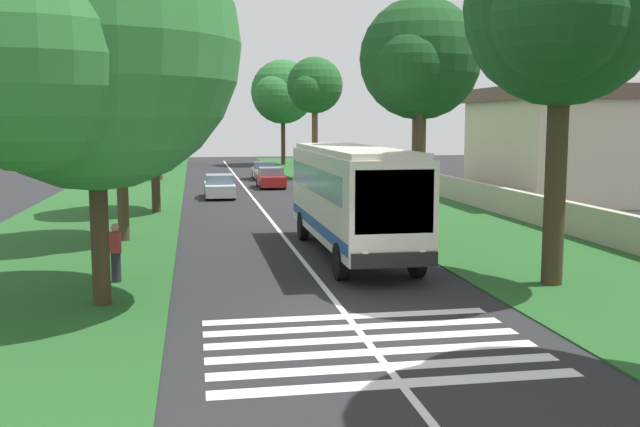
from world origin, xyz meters
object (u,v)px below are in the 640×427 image
(roadside_tree_left_0, at_px, (155,79))
(roadside_tree_right_0, at_px, (555,15))
(roadside_tree_left_3, at_px, (150,97))
(roadside_tree_left_1, at_px, (112,67))
(roadside_tree_right_4, at_px, (281,94))
(coach_bus, at_px, (351,193))
(roadside_building, at_px, (571,144))
(pedestrian, at_px, (116,252))
(trailing_car_1, at_px, (271,178))
(roadside_tree_right_1, at_px, (418,62))
(trailing_car_0, at_px, (220,187))
(roadside_tree_left_2, at_px, (84,53))
(roadside_tree_left_4, at_px, (174,112))
(trailing_car_2, at_px, (264,171))
(utility_pole, at_px, (419,142))
(roadside_tree_right_3, at_px, (313,87))

(roadside_tree_left_0, xyz_separation_m, roadside_tree_right_0, (-40.05, -12.62, -0.42))
(roadside_tree_left_3, bearing_deg, roadside_tree_left_1, 174.64)
(roadside_tree_right_4, bearing_deg, coach_bus, 175.70)
(roadside_tree_right_0, xyz_separation_m, roadside_building, (20.49, -11.98, -4.15))
(roadside_tree_left_3, bearing_deg, pedestrian, 179.38)
(roadside_tree_left_3, bearing_deg, trailing_car_1, -29.51)
(roadside_tree_left_3, height_order, roadside_tree_right_1, roadside_tree_right_1)
(trailing_car_0, xyz_separation_m, roadside_tree_left_2, (-25.70, 4.07, 5.59))
(pedestrian, bearing_deg, roadside_tree_right_1, -60.19)
(roadside_tree_left_4, bearing_deg, roadside_tree_left_3, 179.74)
(trailing_car_2, relative_size, roadside_tree_right_4, 0.39)
(coach_bus, bearing_deg, roadside_tree_left_0, 13.30)
(roadside_tree_left_1, bearing_deg, trailing_car_1, -20.41)
(trailing_car_1, bearing_deg, roadside_tree_right_0, -172.00)
(roadside_tree_right_1, relative_size, roadside_building, 0.86)
(roadside_tree_left_3, relative_size, roadside_tree_right_0, 0.84)
(roadside_tree_left_4, distance_m, roadside_tree_right_1, 52.47)
(roadside_tree_left_3, relative_size, roadside_tree_right_4, 0.78)
(trailing_car_0, relative_size, roadside_tree_left_4, 0.52)
(roadside_tree_left_0, bearing_deg, roadside_tree_left_3, -177.90)
(trailing_car_2, xyz_separation_m, roadside_tree_left_2, (-39.46, 8.14, 5.59))
(roadside_tree_right_4, bearing_deg, utility_pole, 178.99)
(roadside_tree_left_0, bearing_deg, trailing_car_2, -95.45)
(roadside_tree_left_0, height_order, roadside_tree_right_1, roadside_tree_left_0)
(roadside_tree_left_4, bearing_deg, trailing_car_0, -174.34)
(trailing_car_1, relative_size, roadside_building, 0.40)
(trailing_car_2, height_order, roadside_tree_right_0, roadside_tree_right_0)
(trailing_car_0, relative_size, roadside_tree_right_0, 0.42)
(trailing_car_1, height_order, roadside_tree_left_3, roadside_tree_left_3)
(roadside_tree_left_2, xyz_separation_m, pedestrian, (2.47, -0.30, -5.35))
(trailing_car_1, xyz_separation_m, trailing_car_2, (7.49, -0.29, 0.00))
(roadside_tree_right_4, bearing_deg, trailing_car_2, 169.18)
(trailing_car_2, bearing_deg, trailing_car_1, 177.80)
(roadside_building, bearing_deg, trailing_car_2, 40.74)
(trailing_car_0, height_order, trailing_car_2, same)
(trailing_car_1, height_order, utility_pole, utility_pole)
(trailing_car_0, distance_m, roadside_tree_left_0, 16.84)
(trailing_car_1, xyz_separation_m, pedestrian, (-29.50, 7.56, 0.24))
(roadside_tree_left_1, xyz_separation_m, utility_pole, (-2.02, -11.34, -2.79))
(roadside_tree_left_0, bearing_deg, roadside_tree_right_0, -162.51)
(coach_bus, bearing_deg, utility_pole, -55.50)
(pedestrian, bearing_deg, roadside_tree_left_2, 173.14)
(trailing_car_2, distance_m, roadside_tree_left_3, 22.51)
(roadside_tree_right_4, distance_m, roadside_building, 40.44)
(roadside_building, bearing_deg, roadside_tree_left_4, 30.98)
(roadside_tree_right_4, height_order, pedestrian, roadside_tree_right_4)
(roadside_tree_left_0, xyz_separation_m, roadside_building, (-19.56, -24.60, -4.56))
(trailing_car_1, distance_m, trailing_car_2, 7.49)
(roadside_tree_left_1, bearing_deg, roadside_tree_right_3, -22.69)
(trailing_car_0, xyz_separation_m, roadside_tree_left_0, (14.57, 4.38, 7.22))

